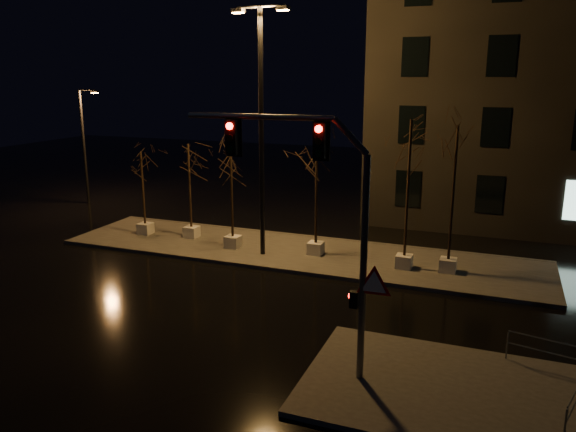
% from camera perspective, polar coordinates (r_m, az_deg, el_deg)
% --- Properties ---
extents(ground, '(90.00, 90.00, 0.00)m').
position_cam_1_polar(ground, '(20.54, -5.09, -8.65)').
color(ground, black).
rests_on(ground, ground).
extents(median, '(22.00, 5.00, 0.15)m').
position_cam_1_polar(median, '(25.69, 0.81, -3.69)').
color(median, '#413F3A').
rests_on(median, ground).
extents(sidewalk_corner, '(7.00, 5.00, 0.15)m').
position_cam_1_polar(sidewalk_corner, '(15.60, 15.25, -16.64)').
color(sidewalk_corner, '#413F3A').
rests_on(sidewalk_corner, ground).
extents(tree_0, '(1.80, 1.80, 4.24)m').
position_cam_1_polar(tree_0, '(28.58, -14.64, 4.48)').
color(tree_0, silver).
rests_on(tree_0, median).
extents(tree_1, '(1.80, 1.80, 4.74)m').
position_cam_1_polar(tree_1, '(27.39, -10.05, 5.11)').
color(tree_1, silver).
rests_on(tree_1, median).
extents(tree_2, '(1.80, 1.80, 4.90)m').
position_cam_1_polar(tree_2, '(25.42, -5.81, 4.85)').
color(tree_2, silver).
rests_on(tree_2, median).
extents(tree_3, '(1.80, 1.80, 4.99)m').
position_cam_1_polar(tree_3, '(24.31, 2.92, 4.64)').
color(tree_3, silver).
rests_on(tree_3, median).
extents(tree_4, '(1.80, 1.80, 6.27)m').
position_cam_1_polar(tree_4, '(22.83, 12.26, 6.18)').
color(tree_4, silver).
rests_on(tree_4, median).
extents(tree_5, '(1.80, 1.80, 6.09)m').
position_cam_1_polar(tree_5, '(22.82, 16.66, 5.57)').
color(tree_5, silver).
rests_on(tree_5, median).
extents(traffic_signal_mast, '(5.59, 0.31, 6.83)m').
position_cam_1_polar(traffic_signal_mast, '(14.17, 3.46, 0.66)').
color(traffic_signal_mast, '#54585C').
rests_on(traffic_signal_mast, sidewalk_corner).
extents(streetlight_main, '(2.64, 0.57, 10.53)m').
position_cam_1_polar(streetlight_main, '(24.08, -2.74, 10.04)').
color(streetlight_main, black).
rests_on(streetlight_main, median).
extents(streetlight_far, '(1.40, 0.35, 7.10)m').
position_cam_1_polar(streetlight_far, '(37.43, -19.93, 7.10)').
color(streetlight_far, black).
rests_on(streetlight_far, ground).
extents(guard_rail_a, '(1.96, 0.46, 0.86)m').
position_cam_1_polar(guard_rail_a, '(17.11, 24.68, -12.19)').
color(guard_rail_a, '#54585C').
rests_on(guard_rail_a, sidewalk_corner).
extents(guard_rail_b, '(0.60, 1.88, 0.93)m').
position_cam_1_polar(guard_rail_b, '(14.93, 27.18, -16.31)').
color(guard_rail_b, '#54585C').
rests_on(guard_rail_b, sidewalk_corner).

